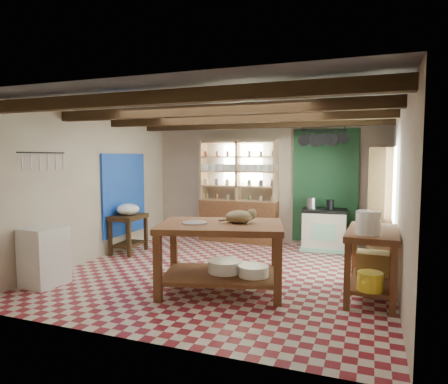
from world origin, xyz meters
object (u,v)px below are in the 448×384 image
at_px(cat, 239,217).
at_px(white_cabinet, 44,256).
at_px(prep_table, 129,234).
at_px(right_counter, 372,264).
at_px(stove, 324,230).
at_px(work_table, 221,257).

bearing_deg(cat, white_cabinet, 170.67).
height_order(prep_table, white_cabinet, white_cabinet).
distance_m(white_cabinet, cat, 2.86).
xyz_separation_m(prep_table, right_counter, (4.38, -0.97, 0.08)).
height_order(stove, cat, cat).
distance_m(work_table, cat, 0.61).
height_order(stove, prep_table, stove).
bearing_deg(white_cabinet, prep_table, 93.53).
height_order(work_table, right_counter, work_table).
distance_m(work_table, prep_table, 2.82).
height_order(work_table, stove, work_table).
bearing_deg(work_table, white_cabinet, 179.61).
xyz_separation_m(stove, white_cabinet, (-3.51, -3.60, 0.01)).
xyz_separation_m(stove, right_counter, (0.89, -2.50, 0.04)).
bearing_deg(prep_table, right_counter, -15.49).
xyz_separation_m(work_table, right_counter, (1.94, 0.44, -0.02)).
bearing_deg(white_cabinet, work_table, 19.05).
relative_size(prep_table, cat, 1.90).
bearing_deg(prep_table, cat, -28.94).
bearing_deg(work_table, right_counter, -2.57).
distance_m(prep_table, white_cabinet, 2.07).
bearing_deg(stove, cat, -110.02).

